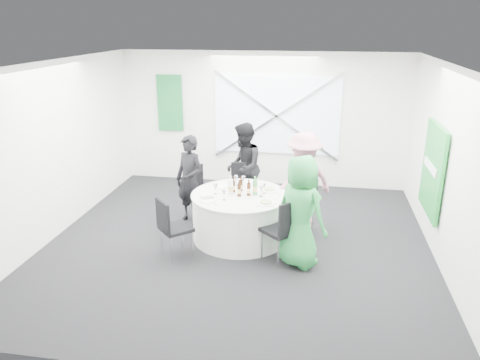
% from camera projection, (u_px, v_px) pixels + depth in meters
% --- Properties ---
extents(floor, '(6.00, 6.00, 0.00)m').
position_uv_depth(floor, '(238.00, 243.00, 7.49)').
color(floor, black).
rests_on(floor, ground).
extents(ceiling, '(6.00, 6.00, 0.00)m').
position_uv_depth(ceiling, '(238.00, 64.00, 6.58)').
color(ceiling, white).
rests_on(ceiling, wall_back).
extents(wall_back, '(6.00, 0.00, 6.00)m').
position_uv_depth(wall_back, '(263.00, 120.00, 9.83)').
color(wall_back, white).
rests_on(wall_back, floor).
extents(wall_front, '(6.00, 0.00, 6.00)m').
position_uv_depth(wall_front, '(180.00, 251.00, 4.24)').
color(wall_front, white).
rests_on(wall_front, floor).
extents(wall_left, '(0.00, 6.00, 6.00)m').
position_uv_depth(wall_left, '(54.00, 150.00, 7.52)').
color(wall_left, white).
rests_on(wall_left, floor).
extents(wall_right, '(0.00, 6.00, 6.00)m').
position_uv_depth(wall_right, '(448.00, 169.00, 6.55)').
color(wall_right, white).
rests_on(wall_right, floor).
extents(window_panel, '(2.60, 0.03, 1.60)m').
position_uv_depth(window_panel, '(277.00, 116.00, 9.71)').
color(window_panel, white).
rests_on(window_panel, wall_back).
extents(window_brace_a, '(2.63, 0.05, 1.84)m').
position_uv_depth(window_brace_a, '(277.00, 116.00, 9.68)').
color(window_brace_a, silver).
rests_on(window_brace_a, window_panel).
extents(window_brace_b, '(2.63, 0.05, 1.84)m').
position_uv_depth(window_brace_b, '(277.00, 116.00, 9.68)').
color(window_brace_b, silver).
rests_on(window_brace_b, window_panel).
extents(green_banner, '(0.55, 0.04, 1.20)m').
position_uv_depth(green_banner, '(170.00, 103.00, 10.01)').
color(green_banner, '#16712B').
rests_on(green_banner, wall_back).
extents(green_sign, '(0.05, 1.20, 1.40)m').
position_uv_depth(green_sign, '(433.00, 170.00, 7.19)').
color(green_sign, '#1A9231').
rests_on(green_sign, wall_right).
extents(banquet_table, '(1.56, 1.56, 0.76)m').
position_uv_depth(banquet_table, '(240.00, 216.00, 7.55)').
color(banquet_table, silver).
rests_on(banquet_table, floor).
extents(chair_back, '(0.48, 0.49, 0.94)m').
position_uv_depth(chair_back, '(242.00, 185.00, 8.48)').
color(chair_back, black).
rests_on(chair_back, floor).
extents(chair_back_left, '(0.61, 0.61, 0.96)m').
position_uv_depth(chair_back_left, '(198.00, 189.00, 8.23)').
color(chair_back_left, black).
rests_on(chair_back_left, floor).
extents(chair_back_right, '(0.59, 0.59, 0.98)m').
position_uv_depth(chair_back_right, '(304.00, 199.00, 7.72)').
color(chair_back_right, black).
rests_on(chair_back_right, floor).
extents(chair_front_right, '(0.64, 0.64, 0.99)m').
position_uv_depth(chair_front_right, '(284.00, 226.00, 6.70)').
color(chair_front_right, black).
rests_on(chair_front_right, floor).
extents(chair_front_left, '(0.60, 0.60, 0.93)m').
position_uv_depth(chair_front_left, '(171.00, 224.00, 6.86)').
color(chair_front_left, black).
rests_on(chair_front_left, floor).
extents(person_man_back_left, '(0.68, 0.59, 1.56)m').
position_uv_depth(person_man_back_left, '(190.00, 180.00, 8.02)').
color(person_man_back_left, black).
rests_on(person_man_back_left, floor).
extents(person_man_back, '(0.53, 0.85, 1.65)m').
position_uv_depth(person_man_back, '(243.00, 167.00, 8.58)').
color(person_man_back, black).
rests_on(person_man_back, floor).
extents(person_woman_pink, '(1.17, 1.00, 1.66)m').
position_uv_depth(person_woman_pink, '(303.00, 181.00, 7.83)').
color(person_woman_pink, '#CB8397').
rests_on(person_woman_pink, floor).
extents(person_woman_green, '(0.96, 0.89, 1.64)m').
position_uv_depth(person_woman_green, '(301.00, 212.00, 6.59)').
color(person_woman_green, green).
rests_on(person_woman_green, floor).
extents(plate_back, '(0.25, 0.25, 0.01)m').
position_uv_depth(plate_back, '(247.00, 183.00, 7.90)').
color(plate_back, white).
rests_on(plate_back, banquet_table).
extents(plate_back_left, '(0.26, 0.26, 0.01)m').
position_uv_depth(plate_back_left, '(219.00, 186.00, 7.77)').
color(plate_back_left, white).
rests_on(plate_back_left, banquet_table).
extents(plate_back_right, '(0.25, 0.25, 0.04)m').
position_uv_depth(plate_back_right, '(269.00, 190.00, 7.59)').
color(plate_back_right, white).
rests_on(plate_back_right, banquet_table).
extents(plate_front_right, '(0.28, 0.28, 0.04)m').
position_uv_depth(plate_front_right, '(266.00, 203.00, 7.05)').
color(plate_front_right, white).
rests_on(plate_front_right, banquet_table).
extents(plate_front_left, '(0.26, 0.26, 0.01)m').
position_uv_depth(plate_front_left, '(208.00, 200.00, 7.17)').
color(plate_front_left, white).
rests_on(plate_front_left, banquet_table).
extents(napkin, '(0.23, 0.21, 0.05)m').
position_uv_depth(napkin, '(207.00, 196.00, 7.23)').
color(napkin, silver).
rests_on(napkin, plate_front_left).
extents(beer_bottle_a, '(0.06, 0.06, 0.25)m').
position_uv_depth(beer_bottle_a, '(233.00, 186.00, 7.50)').
color(beer_bottle_a, '#361A09').
rests_on(beer_bottle_a, banquet_table).
extents(beer_bottle_b, '(0.06, 0.06, 0.25)m').
position_uv_depth(beer_bottle_b, '(241.00, 186.00, 7.54)').
color(beer_bottle_b, '#361A09').
rests_on(beer_bottle_b, banquet_table).
extents(beer_bottle_c, '(0.06, 0.06, 0.26)m').
position_uv_depth(beer_bottle_c, '(249.00, 189.00, 7.35)').
color(beer_bottle_c, '#361A09').
rests_on(beer_bottle_c, banquet_table).
extents(beer_bottle_d, '(0.06, 0.06, 0.27)m').
position_uv_depth(beer_bottle_d, '(239.00, 190.00, 7.31)').
color(beer_bottle_d, '#361A09').
rests_on(beer_bottle_d, banquet_table).
extents(green_water_bottle, '(0.08, 0.08, 0.30)m').
position_uv_depth(green_water_bottle, '(255.00, 187.00, 7.38)').
color(green_water_bottle, green).
rests_on(green_water_bottle, banquet_table).
extents(clear_water_bottle, '(0.08, 0.08, 0.31)m').
position_uv_depth(clear_water_bottle, '(231.00, 187.00, 7.39)').
color(clear_water_bottle, white).
rests_on(clear_water_bottle, banquet_table).
extents(wine_glass_a, '(0.07, 0.07, 0.17)m').
position_uv_depth(wine_glass_a, '(243.00, 179.00, 7.77)').
color(wine_glass_a, white).
rests_on(wine_glass_a, banquet_table).
extents(wine_glass_b, '(0.07, 0.07, 0.17)m').
position_uv_depth(wine_glass_b, '(264.00, 186.00, 7.42)').
color(wine_glass_b, white).
rests_on(wine_glass_b, banquet_table).
extents(wine_glass_c, '(0.07, 0.07, 0.17)m').
position_uv_depth(wine_glass_c, '(216.00, 187.00, 7.40)').
color(wine_glass_c, white).
rests_on(wine_glass_c, banquet_table).
extents(wine_glass_d, '(0.07, 0.07, 0.17)m').
position_uv_depth(wine_glass_d, '(261.00, 189.00, 7.30)').
color(wine_glass_d, white).
rests_on(wine_glass_d, banquet_table).
extents(wine_glass_e, '(0.07, 0.07, 0.17)m').
position_uv_depth(wine_glass_e, '(236.00, 178.00, 7.79)').
color(wine_glass_e, white).
rests_on(wine_glass_e, banquet_table).
extents(wine_glass_f, '(0.07, 0.07, 0.17)m').
position_uv_depth(wine_glass_f, '(224.00, 192.00, 7.15)').
color(wine_glass_f, white).
rests_on(wine_glass_f, banquet_table).
extents(fork_a, '(0.10, 0.13, 0.01)m').
position_uv_depth(fork_a, '(276.00, 192.00, 7.50)').
color(fork_a, silver).
rests_on(fork_a, banquet_table).
extents(knife_a, '(0.08, 0.14, 0.01)m').
position_uv_depth(knife_a, '(269.00, 187.00, 7.72)').
color(knife_a, silver).
rests_on(knife_a, banquet_table).
extents(fork_b, '(0.15, 0.02, 0.01)m').
position_uv_depth(fork_b, '(256.00, 183.00, 7.91)').
color(fork_b, silver).
rests_on(fork_b, banquet_table).
extents(knife_b, '(0.15, 0.02, 0.01)m').
position_uv_depth(knife_b, '(235.00, 182.00, 7.97)').
color(knife_b, silver).
rests_on(knife_b, banquet_table).
extents(fork_c, '(0.10, 0.13, 0.01)m').
position_uv_depth(fork_c, '(258.00, 206.00, 6.95)').
color(fork_c, silver).
rests_on(fork_c, banquet_table).
extents(knife_c, '(0.10, 0.13, 0.01)m').
position_uv_depth(knife_c, '(273.00, 200.00, 7.17)').
color(knife_c, silver).
rests_on(knife_c, banquet_table).
extents(fork_d, '(0.10, 0.13, 0.01)m').
position_uv_depth(fork_d, '(204.00, 196.00, 7.34)').
color(fork_d, silver).
rests_on(fork_d, banquet_table).
extents(knife_d, '(0.11, 0.12, 0.01)m').
position_uv_depth(knife_d, '(215.00, 204.00, 7.02)').
color(knife_d, silver).
rests_on(knife_d, banquet_table).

